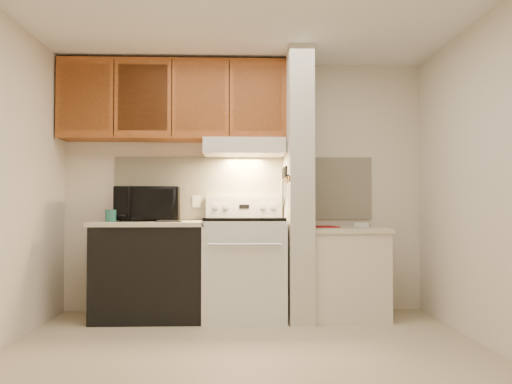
{
  "coord_description": "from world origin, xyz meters",
  "views": [
    {
      "loc": [
        -0.05,
        -3.56,
        1.06
      ],
      "look_at": [
        0.1,
        0.75,
        1.18
      ],
      "focal_mm": 35.0,
      "sensor_mm": 36.0,
      "label": 1
    }
  ],
  "objects": [
    {
      "name": "knife_handle_e",
      "position": [
        0.38,
        1.26,
        1.37
      ],
      "size": [
        0.02,
        0.02,
        0.1
      ],
      "primitive_type": "cylinder",
      "color": "black",
      "rests_on": "knife_strip"
    },
    {
      "name": "cab_gap_c",
      "position": [
        -0.14,
        1.16,
        2.08
      ],
      "size": [
        0.01,
        0.01,
        0.73
      ],
      "primitive_type": "cube",
      "color": "black",
      "rests_on": "upper_cabinets"
    },
    {
      "name": "range_knob_right_outer",
      "position": [
        0.28,
        1.4,
        1.05
      ],
      "size": [
        0.05,
        0.02,
        0.05
      ],
      "primitive_type": "cylinder",
      "rotation": [
        1.57,
        0.0,
        0.0
      ],
      "color": "silver",
      "rests_on": "range_backguard"
    },
    {
      "name": "range_display",
      "position": [
        0.0,
        1.4,
        1.05
      ],
      "size": [
        0.1,
        0.01,
        0.04
      ],
      "primitive_type": "cube",
      "color": "black",
      "rests_on": "range_backguard"
    },
    {
      "name": "range_knob_right_inner",
      "position": [
        0.18,
        1.4,
        1.05
      ],
      "size": [
        0.05,
        0.02,
        0.05
      ],
      "primitive_type": "cylinder",
      "rotation": [
        1.57,
        0.0,
        0.0
      ],
      "color": "silver",
      "rests_on": "range_backguard"
    },
    {
      "name": "cooktop",
      "position": [
        0.0,
        1.16,
        0.94
      ],
      "size": [
        0.74,
        0.64,
        0.03
      ],
      "primitive_type": "cube",
      "color": "black",
      "rests_on": "range_body"
    },
    {
      "name": "partition_pillar",
      "position": [
        0.51,
        1.15,
        1.25
      ],
      "size": [
        0.22,
        0.7,
        2.5
      ],
      "primitive_type": "cube",
      "color": "beige",
      "rests_on": "floor"
    },
    {
      "name": "knife_handle_d",
      "position": [
        0.38,
        1.17,
        1.37
      ],
      "size": [
        0.02,
        0.02,
        0.1
      ],
      "primitive_type": "cylinder",
      "color": "black",
      "rests_on": "knife_strip"
    },
    {
      "name": "ceiling",
      "position": [
        0.0,
        0.0,
        2.5
      ],
      "size": [
        3.6,
        3.6,
        0.0
      ],
      "primitive_type": "plane",
      "rotation": [
        3.14,
        0.0,
        0.0
      ],
      "color": "white",
      "rests_on": "wall_back"
    },
    {
      "name": "outlet",
      "position": [
        -0.48,
        1.48,
        1.1
      ],
      "size": [
        0.08,
        0.01,
        0.12
      ],
      "primitive_type": "cube",
      "color": "beige",
      "rests_on": "backsplash"
    },
    {
      "name": "knife_handle_c",
      "position": [
        0.38,
        1.09,
        1.37
      ],
      "size": [
        0.02,
        0.02,
        0.1
      ],
      "primitive_type": "cylinder",
      "color": "black",
      "rests_on": "knife_strip"
    },
    {
      "name": "knife_handle_a",
      "position": [
        0.38,
        0.93,
        1.37
      ],
      "size": [
        0.02,
        0.02,
        0.1
      ],
      "primitive_type": "cylinder",
      "color": "black",
      "rests_on": "knife_strip"
    },
    {
      "name": "range_body",
      "position": [
        0.0,
        1.16,
        0.46
      ],
      "size": [
        0.76,
        0.65,
        0.92
      ],
      "primitive_type": "cube",
      "color": "silver",
      "rests_on": "floor"
    },
    {
      "name": "left_countertop",
      "position": [
        -0.88,
        1.17,
        0.89
      ],
      "size": [
        1.04,
        0.67,
        0.04
      ],
      "primitive_type": "cube",
      "color": "beige",
      "rests_on": "dishwasher_front"
    },
    {
      "name": "knife_blade_e",
      "position": [
        0.38,
        1.26,
        1.21
      ],
      "size": [
        0.01,
        0.04,
        0.18
      ],
      "primitive_type": "cube",
      "color": "silver",
      "rests_on": "knife_strip"
    },
    {
      "name": "knife_handle_b",
      "position": [
        0.38,
        1.02,
        1.37
      ],
      "size": [
        0.02,
        0.02,
        0.1
      ],
      "primitive_type": "cylinder",
      "color": "black",
      "rests_on": "knife_strip"
    },
    {
      "name": "right_countertop",
      "position": [
        0.97,
        1.15,
        0.83
      ],
      "size": [
        0.74,
        0.64,
        0.04
      ],
      "primitive_type": "cube",
      "color": "beige",
      "rests_on": "right_cab_base"
    },
    {
      "name": "knife_blade_d",
      "position": [
        0.38,
        1.18,
        1.22
      ],
      "size": [
        0.01,
        0.04,
        0.16
      ],
      "primitive_type": "cube",
      "color": "silver",
      "rests_on": "knife_strip"
    },
    {
      "name": "teal_jar",
      "position": [
        -1.23,
        1.06,
        0.97
      ],
      "size": [
        0.13,
        0.13,
        0.11
      ],
      "primitive_type": "cylinder",
      "rotation": [
        0.0,
        0.0,
        0.36
      ],
      "color": "#236356",
      "rests_on": "left_countertop"
    },
    {
      "name": "knife_blade_a",
      "position": [
        0.38,
        0.94,
        1.22
      ],
      "size": [
        0.01,
        0.03,
        0.16
      ],
      "primitive_type": "cube",
      "color": "silver",
      "rests_on": "knife_strip"
    },
    {
      "name": "upper_cabinets",
      "position": [
        -0.69,
        1.32,
        2.08
      ],
      "size": [
        2.18,
        0.33,
        0.77
      ],
      "primitive_type": "cube",
      "color": "#9B4F21",
      "rests_on": "wall_back"
    },
    {
      "name": "cab_door_a",
      "position": [
        -1.51,
        1.17,
        2.08
      ],
      "size": [
        0.46,
        0.01,
        0.63
      ],
      "primitive_type": "cube",
      "color": "#9B4F21",
      "rests_on": "upper_cabinets"
    },
    {
      "name": "microwave",
      "position": [
        -0.93,
        1.28,
        1.07
      ],
      "size": [
        0.63,
        0.45,
        0.33
      ],
      "primitive_type": "imported",
      "rotation": [
        0.0,
        0.0,
        0.09
      ],
      "color": "black",
      "rests_on": "left_countertop"
    },
    {
      "name": "knife_blade_c",
      "position": [
        0.38,
        1.09,
        1.2
      ],
      "size": [
        0.01,
        0.04,
        0.2
      ],
      "primitive_type": "cube",
      "color": "silver",
      "rests_on": "knife_strip"
    },
    {
      "name": "knife_strip",
      "position": [
        0.39,
        1.1,
        1.32
      ],
      "size": [
        0.02,
        0.42,
        0.04
      ],
      "primitive_type": "cube",
      "color": "black",
      "rests_on": "partition_pillar"
    },
    {
      "name": "right_cab_base",
      "position": [
        0.97,
        1.15,
        0.4
      ],
      "size": [
        0.7,
        0.6,
        0.81
      ],
      "primitive_type": "cube",
      "color": "beige",
      "rests_on": "floor"
    },
    {
      "name": "oven_window",
      "position": [
        0.0,
        0.84,
        0.5
      ],
      "size": [
        0.5,
        0.01,
        0.3
      ],
      "primitive_type": "cube",
      "color": "black",
      "rests_on": "range_body"
    },
    {
      "name": "red_folder",
      "position": [
        0.79,
        1.25,
        0.85
      ],
      "size": [
        0.24,
        0.3,
        0.01
      ],
      "primitive_type": "cube",
      "rotation": [
        0.0,
        0.0,
        0.14
      ],
      "color": "#A6080E",
      "rests_on": "right_countertop"
    },
    {
      "name": "dishwasher_front",
      "position": [
        -0.88,
        1.17,
        0.43
      ],
      "size": [
        1.0,
        0.63,
        0.87
      ],
      "primitive_type": "cube",
      "color": "black",
      "rests_on": "floor"
    },
    {
      "name": "cab_door_d",
      "position": [
        0.13,
        1.17,
        2.08
      ],
      "size": [
        0.46,
        0.01,
        0.63
      ],
      "primitive_type": "cube",
      "color": "#9B4F21",
      "rests_on": "upper_cabinets"
    },
    {
      "name": "wall_right",
      "position": [
        1.8,
        0.0,
        1.25
      ],
      "size": [
        0.02,
        3.0,
        2.5
      ],
      "primitive_type": "cube",
      "color": "beige",
      "rests_on": "floor"
    },
    {
      "name": "cab_door_c",
      "position": [
        -0.42,
        1.17,
        2.08
      ],
      "size": [
        0.46,
        0.01,
        0.63
      ],
      "primitive_type": "cube",
      "color": "#9B4F21",
      "rests_on": "upper_cabinets"
    },
    {
      "name": "floor",
      "position": [
        0.0,
        0.0,
        0.0
      ],
      "size": [
        3.6,
        3.6,
        0.0
      ],
      "primitive_type": "plane",
      "color": "#C2B290",
      "rests_on": "ground"
    },
    {
      "name": "cab_door_b",
      "position": [
        -0.96,
        1.17,
        2.08
      ],
      "size": [
        0.46,
        0.01,
        0.63
      ],
      "primitive_type": "cube",
      "color": "#9B4F21",
      "rests_on": "upper_cabinets"
    },
    {
      "name": "pillar_trim",
      "position": [
        0.39,
        1.15,
        1.3
      ],
      "size": [
        0.01,
        0.7,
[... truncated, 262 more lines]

